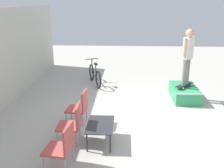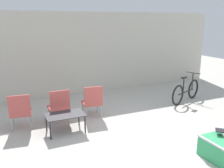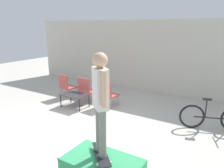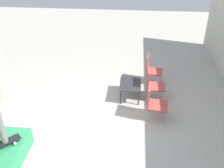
{
  "view_description": "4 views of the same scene",
  "coord_description": "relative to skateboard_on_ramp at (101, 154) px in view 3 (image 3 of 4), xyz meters",
  "views": [
    {
      "loc": [
        -6.45,
        0.68,
        3.16
      ],
      "look_at": [
        0.03,
        1.03,
        1.0
      ],
      "focal_mm": 40.0,
      "sensor_mm": 36.0,
      "label": 1
    },
    {
      "loc": [
        -2.65,
        -4.44,
        2.69
      ],
      "look_at": [
        -0.08,
        1.15,
        1.11
      ],
      "focal_mm": 40.0,
      "sensor_mm": 36.0,
      "label": 2
    },
    {
      "loc": [
        3.56,
        -4.19,
        2.75
      ],
      "look_at": [
        0.32,
        1.06,
        1.1
      ],
      "focal_mm": 35.0,
      "sensor_mm": 36.0,
      "label": 3
    },
    {
      "loc": [
        5.08,
        1.34,
        4.13
      ],
      "look_at": [
        -0.05,
        0.81,
        1.14
      ],
      "focal_mm": 40.0,
      "sensor_mm": 36.0,
      "label": 4
    }
  ],
  "objects": [
    {
      "name": "house_wall_back",
      "position": [
        -1.56,
        5.72,
        1.0
      ],
      "size": [
        12.0,
        0.06,
        3.0
      ],
      "color": "beige",
      "rests_on": "ground_plane"
    },
    {
      "name": "person_skater",
      "position": [
        0.0,
        0.0,
        1.1
      ],
      "size": [
        0.46,
        0.4,
        1.83
      ],
      "rotation": [
        0.0,
        0.0,
        -0.7
      ],
      "color": "gray",
      "rests_on": "skateboard_on_ramp"
    },
    {
      "name": "skateboard_on_ramp",
      "position": [
        0.0,
        0.0,
        0.0
      ],
      "size": [
        0.73,
        0.73,
        0.07
      ],
      "rotation": [
        0.0,
        0.0,
        -0.78
      ],
      "color": "black",
      "rests_on": "skate_ramp_box"
    },
    {
      "name": "patio_chair_center",
      "position": [
        -2.87,
        3.2,
        -0.01
      ],
      "size": [
        0.53,
        0.53,
        0.93
      ],
      "rotation": [
        0.0,
        0.0,
        3.16
      ],
      "color": "#99999E",
      "rests_on": "ground_plane"
    },
    {
      "name": "bicycle",
      "position": [
        1.45,
        3.2,
        -0.14
      ],
      "size": [
        1.65,
        0.75,
        0.95
      ],
      "rotation": [
        0.0,
        0.0,
        0.37
      ],
      "color": "black",
      "rests_on": "ground_plane"
    },
    {
      "name": "coffee_table",
      "position": [
        -2.87,
        2.55,
        -0.09
      ],
      "size": [
        0.94,
        0.61,
        0.46
      ],
      "color": "#2D2D33",
      "rests_on": "ground_plane"
    },
    {
      "name": "ground_plane",
      "position": [
        -1.56,
        1.32,
        -0.5
      ],
      "size": [
        24.0,
        24.0,
        0.0
      ],
      "primitive_type": "plane",
      "color": "#B7B2A8"
    },
    {
      "name": "patio_chair_right",
      "position": [
        -1.91,
        3.2,
        -0.01
      ],
      "size": [
        0.57,
        0.57,
        0.93
      ],
      "rotation": [
        0.0,
        0.0,
        3.04
      ],
      "color": "#99999E",
      "rests_on": "ground_plane"
    },
    {
      "name": "patio_chair_left",
      "position": [
        -3.84,
        3.2,
        -0.01
      ],
      "size": [
        0.59,
        0.59,
        0.93
      ],
      "rotation": [
        0.0,
        0.0,
        3.0
      ],
      "color": "#99999E",
      "rests_on": "ground_plane"
    }
  ]
}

